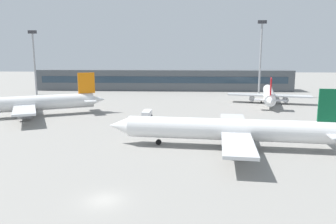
% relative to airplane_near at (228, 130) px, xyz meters
% --- Properties ---
extents(ground_plane, '(400.00, 400.00, 0.00)m').
position_rel_airplane_near_xyz_m(ground_plane, '(-16.87, 18.15, -3.29)').
color(ground_plane, gray).
extents(terminal_building, '(111.03, 12.13, 9.00)m').
position_rel_airplane_near_xyz_m(terminal_building, '(-16.87, 89.03, 1.21)').
color(terminal_building, '#4C5156').
rests_on(terminal_building, ground_plane).
extents(airplane_near, '(43.68, 30.58, 10.79)m').
position_rel_airplane_near_xyz_m(airplane_near, '(0.00, 0.00, 0.00)').
color(airplane_near, silver).
rests_on(airplane_near, ground_plane).
extents(airplane_mid, '(41.90, 30.26, 11.12)m').
position_rel_airplane_near_xyz_m(airplane_mid, '(-50.62, 25.40, 0.10)').
color(airplane_mid, silver).
rests_on(airplane_mid, ground_plane).
extents(airplane_far, '(26.78, 37.85, 9.45)m').
position_rel_airplane_near_xyz_m(airplane_far, '(20.37, 52.94, -0.41)').
color(airplane_far, white).
rests_on(airplane_far, ground_plane).
extents(service_van_white, '(2.44, 5.25, 2.08)m').
position_rel_airplane_near_xyz_m(service_van_white, '(-17.17, 24.64, -2.18)').
color(service_van_white, white).
rests_on(service_van_white, ground_plane).
extents(floodlight_tower_west, '(3.20, 0.80, 28.13)m').
position_rel_airplane_near_xyz_m(floodlight_tower_west, '(20.69, 69.00, 12.83)').
color(floodlight_tower_west, gray).
rests_on(floodlight_tower_west, ground_plane).
extents(floodlight_tower_east, '(3.20, 0.80, 24.80)m').
position_rel_airplane_near_xyz_m(floodlight_tower_east, '(-65.85, 68.92, 11.11)').
color(floodlight_tower_east, gray).
rests_on(floodlight_tower_east, ground_plane).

